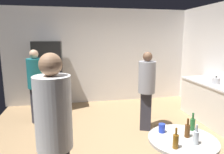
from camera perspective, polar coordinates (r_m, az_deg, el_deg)
ground_plane at (r=3.97m, az=2.57°, el=-18.54°), size 5.20×5.20×0.10m
wall_back at (r=6.06m, az=-3.33°, el=5.71°), size 5.32×0.06×2.70m
refrigerator at (r=5.67m, az=-16.97°, el=0.29°), size 0.70×0.68×1.80m
kitchen_counter at (r=5.08m, az=27.47°, el=-6.91°), size 0.64×2.14×0.90m
kettle at (r=5.02m, az=26.75°, el=-0.93°), size 0.24×0.17×0.18m
foreground_table at (r=2.71m, az=18.71°, el=-17.71°), size 0.80×0.80×0.73m
beer_bottle_amber at (r=2.40m, az=17.13°, el=-16.44°), size 0.06×0.06×0.23m
beer_bottle_brown at (r=2.68m, az=20.03°, el=-13.63°), size 0.06×0.06×0.23m
beer_bottle_green at (r=2.88m, az=21.27°, el=-11.95°), size 0.06×0.06×0.23m
beer_bottle_clear at (r=2.55m, az=22.11°, el=-15.08°), size 0.06×0.06×0.23m
plastic_cup_blue at (r=2.72m, az=13.55°, el=-13.51°), size 0.08×0.08×0.11m
person_in_white_shirt at (r=2.08m, az=-15.59°, el=-14.04°), size 0.48×0.48×1.77m
person_in_teal_shirt at (r=4.81m, az=-20.27°, el=-1.05°), size 0.48×0.48×1.64m
person_in_gray_shirt at (r=4.23m, az=9.52°, el=-2.30°), size 0.45×0.45×1.62m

